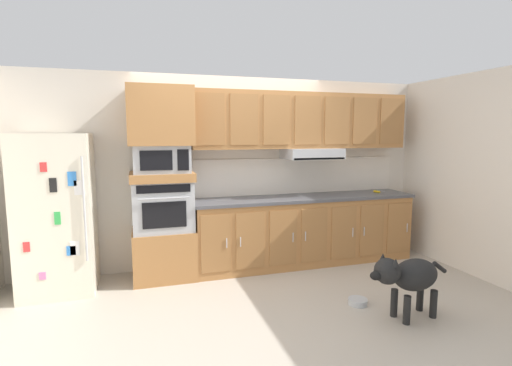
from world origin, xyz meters
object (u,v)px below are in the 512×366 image
object	(u,v)px
refrigerator	(57,214)
built_in_oven	(163,205)
dog	(408,276)
microwave	(161,159)
screwdriver	(377,192)
dog_food_bowl	(358,301)

from	to	relation	value
refrigerator	built_in_oven	world-z (taller)	refrigerator
refrigerator	dog	world-z (taller)	refrigerator
microwave	screwdriver	xyz separation A→B (m)	(3.00, 0.00, -0.53)
refrigerator	dog	distance (m)	3.73
refrigerator	built_in_oven	distance (m)	1.15
microwave	dog_food_bowl	distance (m)	2.72
built_in_oven	dog_food_bowl	bearing A→B (deg)	-36.65
refrigerator	built_in_oven	xyz separation A→B (m)	(1.15, 0.07, 0.02)
dog	dog_food_bowl	size ratio (longest dim) A/B	4.65
refrigerator	microwave	world-z (taller)	refrigerator
refrigerator	microwave	xyz separation A→B (m)	(1.15, 0.07, 0.58)
refrigerator	screwdriver	size ratio (longest dim) A/B	11.00
dog_food_bowl	built_in_oven	bearing A→B (deg)	143.35
screwdriver	dog_food_bowl	bearing A→B (deg)	-129.60
built_in_oven	microwave	xyz separation A→B (m)	(0.00, -0.00, 0.56)
built_in_oven	microwave	distance (m)	0.56
dog_food_bowl	dog	bearing A→B (deg)	-55.35
built_in_oven	screwdriver	bearing A→B (deg)	0.06
built_in_oven	dog	world-z (taller)	built_in_oven
built_in_oven	dog_food_bowl	xyz separation A→B (m)	(1.86, -1.38, -0.87)
refrigerator	screwdriver	world-z (taller)	refrigerator
dog	screwdriver	bearing A→B (deg)	-121.54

